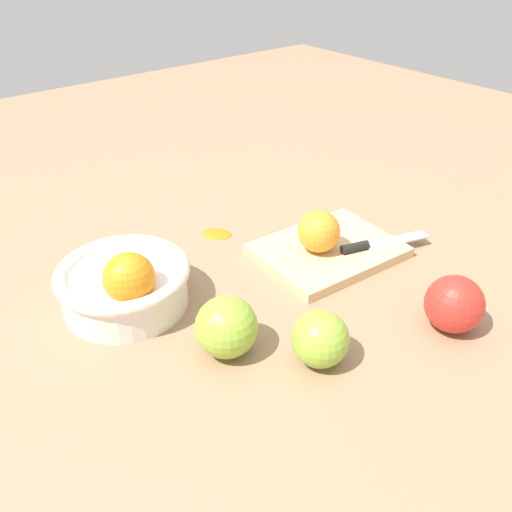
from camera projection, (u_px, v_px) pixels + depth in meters
ground_plane at (266, 290)px, 0.77m from camera, size 2.40×2.40×0.00m
bowl at (125, 283)px, 0.72m from camera, size 0.18×0.18×0.10m
cutting_board at (328, 251)px, 0.85m from camera, size 0.23×0.18×0.02m
orange_on_board at (319, 231)px, 0.82m from camera, size 0.07×0.07×0.07m
knife at (373, 244)px, 0.84m from camera, size 0.15×0.06×0.01m
apple_front_right at (454, 304)px, 0.68m from camera, size 0.08×0.08×0.08m
apple_front_left at (226, 327)px, 0.65m from camera, size 0.08×0.08×0.08m
apple_front_left_2 at (320, 339)px, 0.63m from camera, size 0.07×0.07×0.07m
citrus_peel at (217, 232)px, 0.90m from camera, size 0.06×0.06×0.01m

